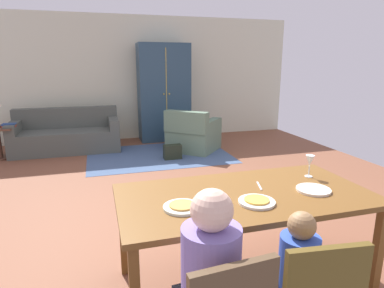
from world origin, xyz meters
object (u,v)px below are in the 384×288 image
(wine_glass, at_px, (310,162))
(book_lower, at_px, (9,126))
(couch, at_px, (67,136))
(armoire, at_px, (164,93))
(dining_table, at_px, (245,202))
(armchair, at_px, (193,135))
(plate_near_child, at_px, (257,202))
(plate_near_woman, at_px, (313,190))
(book_upper, at_px, (9,124))
(handbag, at_px, (173,152))
(plate_near_man, at_px, (182,207))

(wine_glass, xyz_separation_m, book_lower, (-3.18, 4.20, -0.30))
(couch, distance_m, armoire, 2.21)
(dining_table, bearing_deg, couch, 108.82)
(dining_table, bearing_deg, armoire, 85.03)
(wine_glass, height_order, armchair, wine_glass)
(plate_near_child, height_order, plate_near_woman, same)
(couch, relative_size, armoire, 0.94)
(book_lower, height_order, book_upper, book_upper)
(book_lower, height_order, handbag, book_lower)
(plate_near_man, height_order, handbag, plate_near_man)
(plate_near_man, distance_m, book_upper, 4.97)
(dining_table, xyz_separation_m, plate_near_child, (-0.00, -0.18, 0.08))
(dining_table, height_order, plate_near_man, plate_near_man)
(dining_table, xyz_separation_m, plate_near_woman, (0.51, -0.10, 0.08))
(couch, bearing_deg, dining_table, -71.18)
(plate_near_man, xyz_separation_m, armchair, (1.28, 4.10, -0.45))
(armchair, height_order, armoire, armoire)
(couch, xyz_separation_m, armoire, (2.04, 0.42, 0.75))
(dining_table, distance_m, plate_near_man, 0.53)
(plate_near_man, bearing_deg, handbag, 78.10)
(handbag, bearing_deg, plate_near_child, -94.03)
(couch, height_order, armchair, same)
(wine_glass, bearing_deg, plate_near_woman, -119.24)
(plate_near_man, height_order, wine_glass, wine_glass)
(couch, bearing_deg, book_lower, -161.62)
(dining_table, distance_m, wine_glass, 0.72)
(dining_table, height_order, armchair, armchair)
(couch, bearing_deg, plate_near_child, -71.83)
(book_lower, bearing_deg, armoire, 13.86)
(dining_table, height_order, book_lower, dining_table)
(plate_near_man, xyz_separation_m, plate_near_child, (0.51, -0.06, 0.00))
(book_lower, bearing_deg, armchair, -6.80)
(armchair, xyz_separation_m, handbag, (-0.51, -0.46, -0.19))
(armchair, bearing_deg, book_lower, 173.20)
(dining_table, bearing_deg, plate_near_woman, -11.16)
(plate_near_woman, bearing_deg, book_lower, 124.04)
(dining_table, distance_m, couch, 4.96)
(couch, height_order, book_lower, couch)
(wine_glass, bearing_deg, plate_near_child, -151.53)
(armoire, bearing_deg, armchair, -73.57)
(book_lower, bearing_deg, plate_near_child, -61.08)
(armchair, relative_size, book_lower, 5.49)
(plate_near_man, relative_size, couch, 0.13)
(armoire, height_order, book_lower, armoire)
(wine_glass, bearing_deg, handbag, 96.87)
(book_upper, bearing_deg, book_lower, -79.91)
(dining_table, bearing_deg, book_upper, 119.75)
(plate_near_child, xyz_separation_m, wine_glass, (0.66, 0.36, 0.12))
(book_upper, bearing_deg, couch, 16.00)
(plate_near_woman, xyz_separation_m, armchair, (0.27, 4.08, -0.45))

